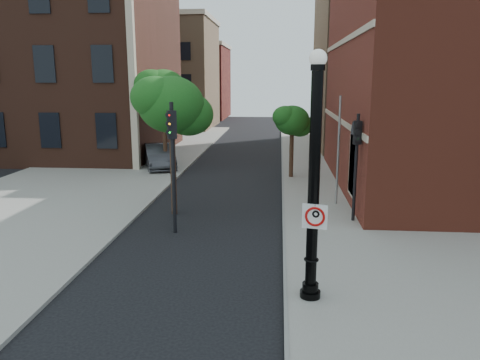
# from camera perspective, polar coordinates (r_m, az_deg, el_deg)

# --- Properties ---
(ground) EXTENTS (120.00, 120.00, 0.00)m
(ground) POSITION_cam_1_polar(r_m,az_deg,el_deg) (12.48, -4.21, -14.67)
(ground) COLOR black
(ground) RESTS_ON ground
(sidewalk_right) EXTENTS (8.00, 60.00, 0.12)m
(sidewalk_right) POSITION_cam_1_polar(r_m,az_deg,el_deg) (22.11, 15.60, -2.84)
(sidewalk_right) COLOR gray
(sidewalk_right) RESTS_ON ground
(sidewalk_left) EXTENTS (10.00, 50.00, 0.12)m
(sidewalk_left) POSITION_cam_1_polar(r_m,az_deg,el_deg) (31.43, -15.39, 1.58)
(sidewalk_left) COLOR gray
(sidewalk_left) RESTS_ON ground
(curb_edge) EXTENTS (0.10, 60.00, 0.14)m
(curb_edge) POSITION_cam_1_polar(r_m,az_deg,el_deg) (21.71, 5.29, -2.68)
(curb_edge) COLOR gray
(curb_edge) RESTS_ON ground
(victorian_building) EXTENTS (18.60, 14.60, 17.95)m
(victorian_building) POSITION_cam_1_polar(r_m,az_deg,el_deg) (39.35, -23.03, 15.84)
(victorian_building) COLOR #4F2A1D
(victorian_building) RESTS_ON ground
(bg_building_tan_a) EXTENTS (12.00, 12.00, 12.00)m
(bg_building_tan_a) POSITION_cam_1_polar(r_m,az_deg,el_deg) (56.69, -9.50, 12.45)
(bg_building_tan_a) COLOR #977252
(bg_building_tan_a) RESTS_ON ground
(bg_building_red) EXTENTS (12.00, 12.00, 10.00)m
(bg_building_red) POSITION_cam_1_polar(r_m,az_deg,el_deg) (70.35, -6.63, 11.65)
(bg_building_red) COLOR maroon
(bg_building_red) RESTS_ON ground
(bg_building_tan_b) EXTENTS (22.00, 14.00, 14.00)m
(bg_building_tan_b) POSITION_cam_1_polar(r_m,az_deg,el_deg) (43.38, 24.58, 12.97)
(bg_building_tan_b) COLOR #977252
(bg_building_tan_b) RESTS_ON ground
(lamppost) EXTENTS (0.53, 0.53, 6.31)m
(lamppost) POSITION_cam_1_polar(r_m,az_deg,el_deg) (11.65, 8.96, -1.43)
(lamppost) COLOR black
(lamppost) RESTS_ON ground
(no_parking_sign) EXTENTS (0.61, 0.17, 0.62)m
(no_parking_sign) POSITION_cam_1_polar(r_m,az_deg,el_deg) (11.65, 9.11, -4.39)
(no_parking_sign) COLOR white
(no_parking_sign) RESTS_ON ground
(parked_car) EXTENTS (3.26, 5.09, 1.59)m
(parked_car) POSITION_cam_1_polar(r_m,az_deg,el_deg) (30.33, -9.83, 2.87)
(parked_car) COLOR #323238
(parked_car) RESTS_ON ground
(traffic_signal_left) EXTENTS (0.39, 0.43, 4.84)m
(traffic_signal_left) POSITION_cam_1_polar(r_m,az_deg,el_deg) (17.04, -8.26, 4.10)
(traffic_signal_left) COLOR black
(traffic_signal_left) RESTS_ON ground
(traffic_signal_right) EXTENTS (0.31, 0.37, 4.35)m
(traffic_signal_right) POSITION_cam_1_polar(r_m,az_deg,el_deg) (18.61, 14.03, 3.50)
(traffic_signal_right) COLOR black
(traffic_signal_right) RESTS_ON ground
(utility_pole) EXTENTS (0.10, 0.10, 4.93)m
(utility_pole) POSITION_cam_1_polar(r_m,az_deg,el_deg) (21.11, 11.88, 3.33)
(utility_pole) COLOR #999999
(utility_pole) RESTS_ON ground
(street_tree_a) EXTENTS (3.20, 2.89, 5.76)m
(street_tree_a) POSITION_cam_1_polar(r_m,az_deg,el_deg) (19.46, -8.25, 8.91)
(street_tree_a) COLOR #321E14
(street_tree_a) RESTS_ON ground
(street_tree_b) EXTENTS (3.44, 3.11, 6.20)m
(street_tree_b) POSITION_cam_1_polar(r_m,az_deg,el_deg) (29.27, -9.23, 10.64)
(street_tree_b) COLOR #321E14
(street_tree_b) RESTS_ON ground
(street_tree_c) EXTENTS (2.32, 2.10, 4.18)m
(street_tree_c) POSITION_cam_1_polar(r_m,az_deg,el_deg) (26.69, 6.43, 7.12)
(street_tree_c) COLOR #321E14
(street_tree_c) RESTS_ON ground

